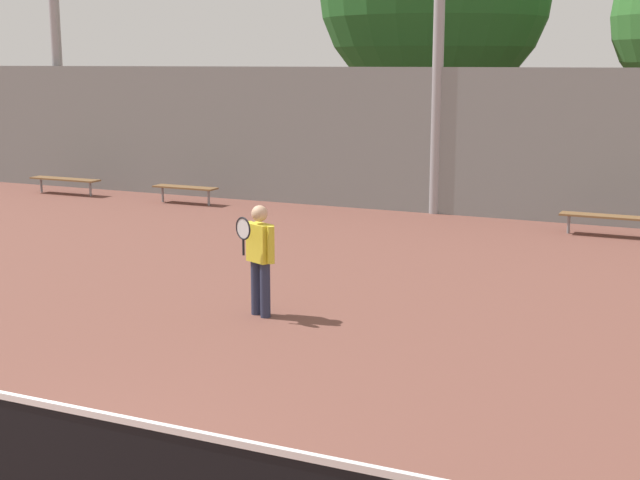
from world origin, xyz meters
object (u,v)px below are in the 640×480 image
at_px(bench_courtside_near, 185,188).
at_px(tennis_player, 260,254).
at_px(bench_adjacent_court, 605,217).
at_px(bench_courtside_far, 65,180).

bearing_deg(bench_courtside_near, tennis_player, -51.13).
relative_size(bench_courtside_near, bench_adjacent_court, 0.94).
bearing_deg(bench_courtside_near, bench_courtside_far, 180.00).
xyz_separation_m(bench_courtside_near, bench_courtside_far, (-3.73, 0.00, 0.00)).
bearing_deg(bench_adjacent_court, bench_courtside_near, 180.00).
relative_size(bench_courtside_far, bench_adjacent_court, 1.15).
distance_m(bench_courtside_far, bench_adjacent_court, 13.68).
relative_size(bench_courtside_near, bench_courtside_far, 0.82).
relative_size(tennis_player, bench_adjacent_court, 0.87).
height_order(bench_courtside_near, bench_adjacent_court, same).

